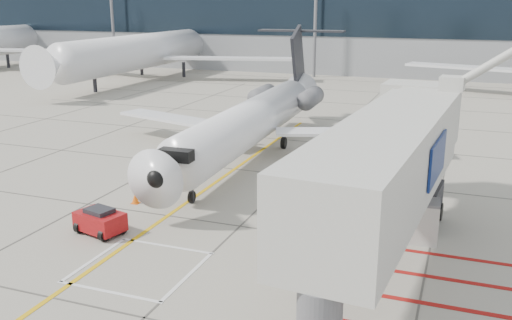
% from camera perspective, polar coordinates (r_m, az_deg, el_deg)
% --- Properties ---
extents(ground_plane, '(260.00, 260.00, 0.00)m').
position_cam_1_polar(ground_plane, '(21.90, -5.60, -10.34)').
color(ground_plane, '#9C9787').
rests_on(ground_plane, ground).
extents(regional_jet, '(23.66, 29.37, 7.50)m').
position_cam_1_polar(regional_jet, '(33.25, -1.76, 5.60)').
color(regional_jet, white).
rests_on(regional_jet, ground_plane).
extents(jet_bridge, '(10.69, 20.01, 7.73)m').
position_cam_1_polar(jet_bridge, '(19.54, 12.84, -1.74)').
color(jet_bridge, beige).
rests_on(jet_bridge, ground_plane).
extents(pushback_tug, '(2.29, 1.73, 1.19)m').
position_cam_1_polar(pushback_tug, '(25.16, -15.33, -5.82)').
color(pushback_tug, '#9F0F12').
rests_on(pushback_tug, ground_plane).
extents(baggage_cart, '(2.28, 1.89, 1.23)m').
position_cam_1_polar(baggage_cart, '(22.68, 6.99, -7.72)').
color(baggage_cart, '#4F4F53').
rests_on(baggage_cart, ground_plane).
extents(ground_power_unit, '(2.31, 1.42, 1.77)m').
position_cam_1_polar(ground_power_unit, '(24.43, 15.17, -5.73)').
color(ground_power_unit, beige).
rests_on(ground_power_unit, ground_plane).
extents(cone_nose, '(0.38, 0.38, 0.52)m').
position_cam_1_polar(cone_nose, '(28.47, -11.98, -3.76)').
color(cone_nose, '#EC5C0C').
rests_on(cone_nose, ground_plane).
extents(cone_side, '(0.38, 0.38, 0.52)m').
position_cam_1_polar(cone_side, '(28.01, 3.77, -3.77)').
color(cone_side, '#F54C0C').
rests_on(cone_side, ground_plane).
extents(terminal_building, '(180.00, 28.00, 14.00)m').
position_cam_1_polar(terminal_building, '(87.64, 21.86, 12.96)').
color(terminal_building, gray).
rests_on(terminal_building, ground_plane).
extents(terminal_glass_band, '(180.00, 0.10, 6.00)m').
position_cam_1_polar(terminal_glass_band, '(73.57, 22.06, 13.39)').
color(terminal_glass_band, black).
rests_on(terminal_glass_band, ground_plane).
extents(bg_aircraft_b, '(37.39, 41.55, 12.46)m').
position_cam_1_polar(bg_aircraft_b, '(73.96, -10.34, 12.89)').
color(bg_aircraft_b, silver).
rests_on(bg_aircraft_b, ground_plane).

